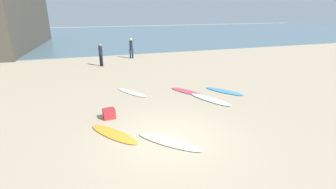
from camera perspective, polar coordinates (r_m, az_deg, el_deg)
ground_plane at (r=8.93m, az=0.20°, el=-10.00°), size 120.00×120.00×0.00m
ocean_water at (r=44.86m, az=-15.58°, el=12.95°), size 120.00×40.00×0.08m
surfboard_0 at (r=9.34m, az=-12.32°, el=-8.83°), size 1.81×2.27×0.07m
surfboard_1 at (r=8.62m, az=0.29°, el=-10.79°), size 2.07×2.18×0.09m
surfboard_2 at (r=14.02m, az=12.80°, el=0.73°), size 1.67×2.17×0.07m
surfboard_3 at (r=13.63m, az=-8.30°, el=0.48°), size 1.57×2.20×0.06m
surfboard_4 at (r=13.69m, az=4.30°, el=0.70°), size 1.53×2.08×0.06m
surfboard_5 at (r=12.60m, az=9.71°, el=-1.12°), size 1.55×2.50×0.09m
beachgoer_near at (r=23.19m, az=-8.46°, el=10.72°), size 0.35×0.35×1.84m
beachgoer_mid at (r=20.40m, az=-15.18°, el=9.05°), size 0.39×0.39×1.79m
beach_cooler at (r=10.64m, az=-13.36°, el=-4.29°), size 0.52×0.44×0.42m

